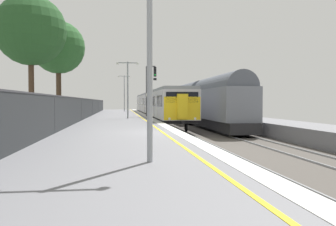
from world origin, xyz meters
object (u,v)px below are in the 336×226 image
freight_train_adjacent_track (203,101)px  signal_gantry (149,85)px  commuter_train_at_platform (155,104)px  speed_limit_sign (149,101)px  platform_lamp_mid (128,85)px  platform_lamp_far (124,90)px  background_tree_left (32,33)px  platform_lamp_near (150,29)px  background_tree_centre (59,49)px

freight_train_adjacent_track → signal_gantry: signal_gantry is taller
commuter_train_at_platform → speed_limit_sign: (-1.85, -12.48, 0.30)m
signal_gantry → platform_lamp_mid: size_ratio=1.02×
signal_gantry → platform_lamp_far: (-2.30, 19.61, 0.08)m
commuter_train_at_platform → freight_train_adjacent_track: freight_train_adjacent_track is taller
speed_limit_sign → platform_lamp_mid: bearing=-173.1°
freight_train_adjacent_track → platform_lamp_mid: bearing=-156.5°
commuter_train_at_platform → background_tree_left: bearing=-113.7°
freight_train_adjacent_track → speed_limit_sign: size_ratio=10.35×
signal_gantry → platform_lamp_near: size_ratio=0.95×
commuter_train_at_platform → platform_lamp_near: (-3.78, -36.47, 1.98)m
platform_lamp_far → background_tree_centre: background_tree_centre is taller
platform_lamp_mid → speed_limit_sign: bearing=6.9°
speed_limit_sign → background_tree_centre: bearing=-151.0°
platform_lamp_near → background_tree_centre: (-5.37, 19.94, 2.31)m
commuter_train_at_platform → signal_gantry: 8.93m
background_tree_left → commuter_train_at_platform: bearing=66.3°
signal_gantry → background_tree_centre: background_tree_centre is taller
speed_limit_sign → commuter_train_at_platform: bearing=81.6°
speed_limit_sign → platform_lamp_far: (-1.93, 23.51, 1.75)m
commuter_train_at_platform → signal_gantry: signal_gantry is taller
signal_gantry → speed_limit_sign: signal_gantry is taller
speed_limit_sign → platform_lamp_near: bearing=-94.6°
speed_limit_sign → platform_lamp_near: size_ratio=0.45×
speed_limit_sign → background_tree_left: background_tree_left is taller
freight_train_adjacent_track → platform_lamp_near: (-7.78, -27.13, 1.69)m
signal_gantry → background_tree_left: bearing=-121.2°
speed_limit_sign → platform_lamp_far: platform_lamp_far is taller
background_tree_centre → speed_limit_sign: bearing=29.0°
platform_lamp_near → background_tree_centre: bearing=105.1°
platform_lamp_near → commuter_train_at_platform: bearing=84.1°
signal_gantry → background_tree_left: (-8.33, -13.76, 2.45)m
platform_lamp_far → background_tree_left: bearing=-100.3°
platform_lamp_mid → platform_lamp_near: bearing=-90.0°
freight_train_adjacent_track → signal_gantry: (-5.49, 0.76, 1.68)m
speed_limit_sign → platform_lamp_far: 23.66m
background_tree_centre → platform_lamp_far: bearing=79.0°
freight_train_adjacent_track → speed_limit_sign: bearing=-151.7°
signal_gantry → freight_train_adjacent_track: bearing=-7.9°
background_tree_left → background_tree_centre: 5.86m
speed_limit_sign → platform_lamp_mid: 2.45m
platform_lamp_far → background_tree_left: background_tree_left is taller
commuter_train_at_platform → platform_lamp_mid: size_ratio=7.77×
signal_gantry → background_tree_left: size_ratio=0.65×
freight_train_adjacent_track → platform_lamp_mid: 8.61m
freight_train_adjacent_track → background_tree_centre: size_ratio=3.28×
background_tree_centre → signal_gantry: bearing=46.0°
commuter_train_at_platform → platform_lamp_far: size_ratio=7.08×
platform_lamp_mid → background_tree_centre: (-5.37, -3.81, 2.51)m
platform_lamp_far → background_tree_left: size_ratio=0.70×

